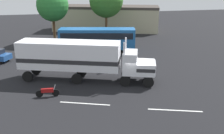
{
  "coord_description": "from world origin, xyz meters",
  "views": [
    {
      "loc": [
        -7.42,
        -23.58,
        10.16
      ],
      "look_at": [
        -2.2,
        1.01,
        1.6
      ],
      "focal_mm": 41.28,
      "sensor_mm": 36.0,
      "label": 1
    }
  ],
  "objects_px": {
    "semi_truck": "(80,57)",
    "tree_center": "(106,1)",
    "person_bystander": "(107,64)",
    "motorcycle": "(48,92)",
    "parked_bus": "(97,38)",
    "tree_left": "(52,5)"
  },
  "relations": [
    {
      "from": "parked_bus",
      "to": "tree_left",
      "type": "xyz_separation_m",
      "value": [
        -6.18,
        8.17,
        3.99
      ]
    },
    {
      "from": "person_bystander",
      "to": "tree_center",
      "type": "relative_size",
      "value": 0.17
    },
    {
      "from": "parked_bus",
      "to": "tree_center",
      "type": "xyz_separation_m",
      "value": [
        3.04,
        8.76,
        4.59
      ]
    },
    {
      "from": "semi_truck",
      "to": "parked_bus",
      "type": "xyz_separation_m",
      "value": [
        3.56,
        11.11,
        -0.46
      ]
    },
    {
      "from": "semi_truck",
      "to": "motorcycle",
      "type": "relative_size",
      "value": 6.71
    },
    {
      "from": "parked_bus",
      "to": "tree_center",
      "type": "distance_m",
      "value": 10.35
    },
    {
      "from": "motorcycle",
      "to": "semi_truck",
      "type": "bearing_deg",
      "value": 46.51
    },
    {
      "from": "person_bystander",
      "to": "semi_truck",
      "type": "bearing_deg",
      "value": -148.78
    },
    {
      "from": "person_bystander",
      "to": "tree_center",
      "type": "distance_m",
      "value": 19.11
    },
    {
      "from": "person_bystander",
      "to": "parked_bus",
      "type": "height_order",
      "value": "parked_bus"
    },
    {
      "from": "semi_truck",
      "to": "person_bystander",
      "type": "height_order",
      "value": "semi_truck"
    },
    {
      "from": "motorcycle",
      "to": "tree_center",
      "type": "xyz_separation_m",
      "value": [
        9.92,
        23.37,
        6.17
      ]
    },
    {
      "from": "motorcycle",
      "to": "tree_left",
      "type": "relative_size",
      "value": 0.24
    },
    {
      "from": "person_bystander",
      "to": "tree_center",
      "type": "height_order",
      "value": "tree_center"
    },
    {
      "from": "tree_left",
      "to": "semi_truck",
      "type": "bearing_deg",
      "value": -82.25
    },
    {
      "from": "tree_left",
      "to": "tree_center",
      "type": "relative_size",
      "value": 0.91
    },
    {
      "from": "tree_center",
      "to": "semi_truck",
      "type": "bearing_deg",
      "value": -108.38
    },
    {
      "from": "semi_truck",
      "to": "parked_bus",
      "type": "relative_size",
      "value": 1.26
    },
    {
      "from": "semi_truck",
      "to": "motorcycle",
      "type": "bearing_deg",
      "value": -133.49
    },
    {
      "from": "motorcycle",
      "to": "tree_center",
      "type": "distance_m",
      "value": 26.13
    },
    {
      "from": "semi_truck",
      "to": "tree_center",
      "type": "distance_m",
      "value": 21.34
    },
    {
      "from": "motorcycle",
      "to": "person_bystander",
      "type": "bearing_deg",
      "value": 39.8
    }
  ]
}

